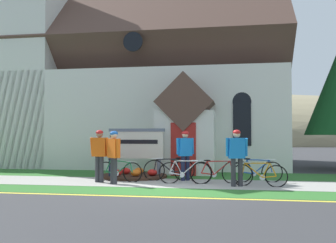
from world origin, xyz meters
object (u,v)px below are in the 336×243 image
bicycle_green (259,175)px  cyclist_in_red_jersey (237,153)px  bicycle_black (119,171)px  cyclist_in_yellow_jersey (185,151)px  cyclist_in_white_jersey (113,152)px  bicycle_white (217,172)px  cyclist_in_green_jersey (114,153)px  bicycle_orange (169,170)px  bicycle_blue (257,171)px  church_sign (137,145)px  cyclist_in_orange_jersey (99,151)px  bicycle_silver (185,172)px

bicycle_green → cyclist_in_red_jersey: 0.99m
bicycle_black → cyclist_in_yellow_jersey: bearing=15.6°
cyclist_in_white_jersey → bicycle_white: bearing=-11.1°
cyclist_in_yellow_jersey → cyclist_in_red_jersey: size_ratio=0.99×
bicycle_green → cyclist_in_green_jersey: (-4.67, -0.23, 0.67)m
cyclist_in_green_jersey → bicycle_orange: bearing=36.4°
bicycle_white → cyclist_in_white_jersey: size_ratio=1.05×
bicycle_black → bicycle_blue: 4.72m
church_sign → cyclist_in_green_jersey: 2.50m
bicycle_black → cyclist_in_green_jersey: (0.02, -0.65, 0.67)m
church_sign → cyclist_in_orange_jersey: church_sign is taller
church_sign → cyclist_in_white_jersey: (-0.63, -1.09, -0.26)m
bicycle_blue → bicycle_green: bearing=-89.4°
church_sign → bicycle_blue: (4.52, -1.25, -0.85)m
cyclist_in_red_jersey → cyclist_in_yellow_jersey: bearing=145.5°
bicycle_white → bicycle_silver: bearing=-171.2°
bicycle_orange → bicycle_green: bearing=-18.2°
bicycle_green → bicycle_black: bearing=174.9°
bicycle_orange → cyclist_in_orange_jersey: 2.52m
church_sign → bicycle_silver: bearing=-43.1°
bicycle_black → bicycle_white: size_ratio=0.96×
cyclist_in_red_jersey → cyclist_in_orange_jersey: bearing=176.5°
bicycle_blue → cyclist_in_orange_jersey: size_ratio=0.98×
cyclist_in_red_jersey → bicycle_white: bearing=137.3°
bicycle_blue → cyclist_in_orange_jersey: bearing=-170.3°
bicycle_silver → bicycle_black: size_ratio=1.05×
church_sign → bicycle_green: church_sign is taller
cyclist_in_green_jersey → cyclist_in_white_jersey: (-0.48, 1.40, -0.06)m
bicycle_white → cyclist_in_white_jersey: 3.94m
bicycle_green → bicycle_blue: (-0.01, 1.01, 0.01)m
cyclist_in_white_jersey → cyclist_in_red_jersey: 4.66m
bicycle_white → cyclist_in_green_jersey: bearing=-169.0°
bicycle_silver → bicycle_orange: bearing=130.6°
cyclist_in_white_jersey → cyclist_in_red_jersey: bearing=-16.8°
bicycle_green → cyclist_in_green_jersey: size_ratio=0.99×
bicycle_silver → church_sign: bearing=136.9°
cyclist_in_white_jersey → church_sign: bearing=60.1°
church_sign → cyclist_in_red_jersey: 4.55m
cyclist_in_white_jersey → bicycle_blue: bearing=-1.8°
bicycle_black → cyclist_in_green_jersey: cyclist_in_green_jersey is taller
bicycle_black → cyclist_in_yellow_jersey: (2.23, 0.62, 0.68)m
church_sign → bicycle_silver: church_sign is taller
bicycle_green → cyclist_in_green_jersey: bearing=-177.2°
bicycle_black → cyclist_in_orange_jersey: 0.97m
bicycle_black → bicycle_blue: bicycle_blue is taller
church_sign → cyclist_in_yellow_jersey: 2.41m
church_sign → bicycle_black: bearing=-95.1°
bicycle_silver → cyclist_in_green_jersey: bearing=-168.1°
bicycle_silver → bicycle_blue: (2.37, 0.76, 0.00)m
bicycle_green → cyclist_in_yellow_jersey: 2.75m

